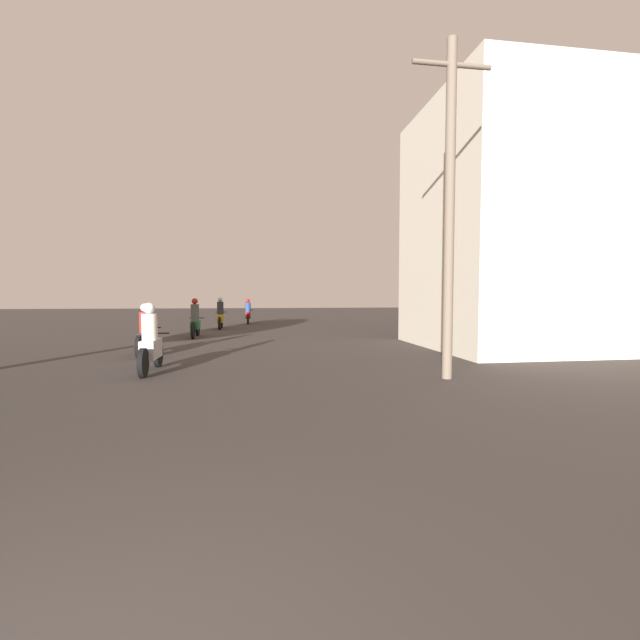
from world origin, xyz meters
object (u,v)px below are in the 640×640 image
(motorcycle_red, at_px, (248,314))
(motorcycle_silver, at_px, (151,344))
(motorcycle_black, at_px, (146,334))
(motorcycle_green, at_px, (195,322))
(motorcycle_yellow, at_px, (220,316))
(utility_pole_near, at_px, (450,203))
(building_right_near, at_px, (516,227))

(motorcycle_red, bearing_deg, motorcycle_silver, -93.23)
(motorcycle_black, relative_size, motorcycle_green, 1.00)
(motorcycle_green, height_order, motorcycle_yellow, motorcycle_yellow)
(utility_pole_near, bearing_deg, motorcycle_yellow, 111.40)
(motorcycle_green, relative_size, building_right_near, 0.27)
(motorcycle_yellow, relative_size, utility_pole_near, 0.29)
(motorcycle_red, height_order, utility_pole_near, utility_pole_near)
(motorcycle_black, distance_m, utility_pole_near, 8.64)
(motorcycle_yellow, distance_m, motorcycle_red, 4.16)
(motorcycle_green, distance_m, motorcycle_red, 8.67)
(motorcycle_green, xyz_separation_m, motorcycle_yellow, (0.63, 4.50, 0.02))
(utility_pole_near, bearing_deg, motorcycle_black, 146.75)
(motorcycle_black, xyz_separation_m, motorcycle_red, (2.58, 13.63, 0.02))
(motorcycle_yellow, height_order, utility_pole_near, utility_pole_near)
(building_right_near, height_order, utility_pole_near, building_right_near)
(motorcycle_red, bearing_deg, motorcycle_black, -97.72)
(building_right_near, bearing_deg, motorcycle_yellow, 136.59)
(motorcycle_red, bearing_deg, motorcycle_yellow, -105.36)
(motorcycle_silver, bearing_deg, motorcycle_yellow, 81.76)
(motorcycle_yellow, relative_size, building_right_near, 0.25)
(motorcycle_black, distance_m, motorcycle_yellow, 9.77)
(building_right_near, relative_size, utility_pole_near, 1.17)
(motorcycle_black, xyz_separation_m, motorcycle_green, (0.64, 5.18, 0.04))
(motorcycle_green, bearing_deg, motorcycle_black, -91.45)
(motorcycle_green, bearing_deg, motorcycle_red, 82.60)
(motorcycle_black, bearing_deg, building_right_near, 5.57)
(utility_pole_near, bearing_deg, building_right_near, 46.27)
(motorcycle_red, bearing_deg, motorcycle_green, -99.95)
(motorcycle_silver, height_order, motorcycle_yellow, motorcycle_yellow)
(motorcycle_silver, xyz_separation_m, motorcycle_green, (-0.15, 8.02, 0.02))
(motorcycle_red, xyz_separation_m, utility_pole_near, (4.24, -18.10, 2.85))
(building_right_near, bearing_deg, motorcycle_red, 122.96)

